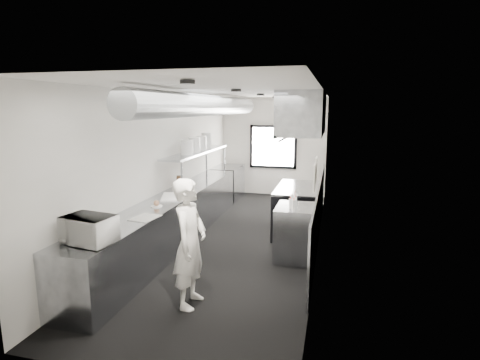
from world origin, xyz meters
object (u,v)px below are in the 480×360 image
Objects in this scene: squeeze_bottle_b at (291,204)px; squeeze_bottle_c at (295,202)px; plate_stack_b at (194,145)px; far_work_table at (227,182)px; bottle_station at (296,232)px; cutting_board at (176,196)px; range at (297,210)px; deli_tub_b at (111,220)px; knife_block at (179,182)px; plate_stack_d at (206,141)px; squeeze_bottle_a at (294,206)px; prep_counter at (173,219)px; deli_tub_a at (92,230)px; line_cook at (190,243)px; plate_stack_c at (202,143)px; exhaust_hood at (303,114)px; plate_stack_a at (187,147)px; small_plate at (157,206)px; microwave at (89,229)px; pass_shelf at (198,153)px; squeeze_bottle_d at (292,200)px; squeeze_bottle_e at (295,197)px.

squeeze_bottle_c is (0.06, 0.14, -0.00)m from squeeze_bottle_b.
far_work_table is at bearing 89.24° from plate_stack_b.
cutting_board is at bearing 176.37° from bottle_station.
range is at bearing 91.19° from squeeze_bottle_b.
knife_block reaches higher than deli_tub_b.
plate_stack_d is 3.40m from squeeze_bottle_b.
bottle_station is 4.79× the size of squeeze_bottle_a.
prep_counter is 44.37× the size of deli_tub_a.
line_cook is at bearing -12.95° from deli_tub_b.
squeeze_bottle_b is (2.35, 1.89, 0.03)m from deli_tub_a.
squeeze_bottle_b reaches higher than range.
plate_stack_c reaches higher than deli_tub_b.
prep_counter is 5.00× the size of far_work_table.
plate_stack_d is at bearing 159.01° from exhaust_hood.
deli_tub_b is 3.13m from plate_stack_b.
exhaust_hood is at bearing 9.30° from plate_stack_a.
deli_tub_a is 1.47m from small_plate.
prep_counter is 36.64× the size of squeeze_bottle_b.
exhaust_hood reaches higher than deli_tub_a.
line_cook is at bearing -60.78° from prep_counter.
bottle_station is 3.30m from microwave.
deli_tub_a is 3.01m from squeeze_bottle_b.
plate_stack_b reaches higher than squeeze_bottle_a.
pass_shelf is at bearing -91.07° from far_work_table.
far_work_table is 0.72× the size of line_cook.
line_cook is 1.93m from squeeze_bottle_a.
squeeze_bottle_d is (2.15, 0.69, 0.08)m from small_plate.
bottle_station is 6.83× the size of deli_tub_b.
pass_shelf is 0.96m from knife_block.
exhaust_hood reaches higher than far_work_table.
plate_stack_b is 0.49m from plate_stack_c.
far_work_table is 6.22× the size of small_plate.
plate_stack_d reaches higher than far_work_table.
bottle_station is 5.56× the size of squeeze_bottle_c.
plate_stack_c is at bearing 166.47° from exhaust_hood.
prep_counter is 2.41m from squeeze_bottle_a.
deli_tub_b is 0.55× the size of knife_block.
small_plate is at bearing -92.09° from cutting_board.
squeeze_bottle_c is at bearing -86.21° from range.
squeeze_bottle_b reaches higher than squeeze_bottle_c.
plate_stack_c is at bearing 90.17° from pass_shelf.
squeeze_bottle_d is (2.34, 2.15, 0.04)m from deli_tub_a.
plate_stack_c is (-0.04, 1.75, 1.28)m from prep_counter.
small_plate is (-1.09, 1.28, 0.08)m from line_cook.
squeeze_bottle_c is at bearing -41.58° from knife_block.
exhaust_hood is 6.81× the size of plate_stack_b.
squeeze_bottle_c is at bearing -40.15° from plate_stack_c.
deli_tub_a is 3.33m from squeeze_bottle_e.
prep_counter is 3.75× the size of range.
plate_stack_c reaches higher than far_work_table.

